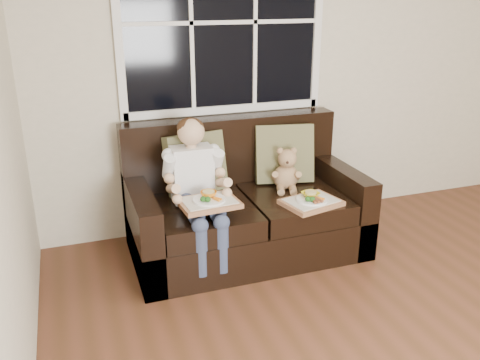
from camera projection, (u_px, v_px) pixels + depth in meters
name	position (u px, v px, depth m)	size (l,w,h in m)	color
window_back	(223.00, 22.00, 3.78)	(1.62, 0.04, 1.37)	black
loveseat	(244.00, 211.00, 3.84)	(1.70, 0.92, 0.96)	black
pillow_left	(196.00, 164.00, 3.75)	(0.48, 0.29, 0.46)	olive
pillow_right	(284.00, 154.00, 3.97)	(0.49, 0.30, 0.47)	olive
child	(196.00, 178.00, 3.49)	(0.41, 0.61, 0.94)	white
teddy_bear	(287.00, 172.00, 3.84)	(0.24, 0.28, 0.34)	tan
tray_left	(209.00, 201.00, 3.33)	(0.40, 0.32, 0.09)	#AE724E
tray_right	(311.00, 201.00, 3.58)	(0.44, 0.38, 0.09)	#AE724E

